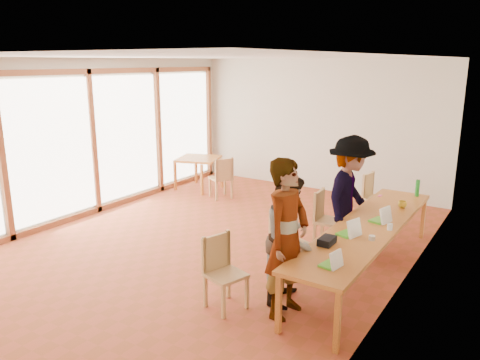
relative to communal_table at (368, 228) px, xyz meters
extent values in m
plane|color=#A64428|center=(-2.50, -0.09, -0.70)|extent=(8.00, 8.00, 0.00)
cube|color=beige|center=(-2.50, 3.91, 0.80)|extent=(6.00, 0.10, 3.00)
cube|color=beige|center=(0.50, -0.09, 0.80)|extent=(0.10, 8.00, 3.00)
cube|color=white|center=(-5.46, -0.09, 0.80)|extent=(0.10, 8.00, 3.00)
cube|color=white|center=(-2.50, -0.09, 2.32)|extent=(6.00, 8.00, 0.04)
cube|color=#C97B2C|center=(0.00, 0.00, 0.02)|extent=(0.80, 4.00, 0.05)
cube|color=#C97B2C|center=(-0.34, -1.94, -0.35)|extent=(0.06, 0.06, 0.70)
cube|color=#C97B2C|center=(-0.34, 1.94, -0.35)|extent=(0.06, 0.06, 0.70)
cube|color=#C97B2C|center=(0.34, -1.94, -0.35)|extent=(0.06, 0.06, 0.70)
cube|color=#C97B2C|center=(0.34, 1.94, -0.35)|extent=(0.06, 0.06, 0.70)
cube|color=#C97B2C|center=(-4.81, 2.38, 0.02)|extent=(0.90, 0.90, 0.05)
cube|color=#C97B2C|center=(-5.20, 1.99, -0.35)|extent=(0.05, 0.05, 0.70)
cube|color=#C97B2C|center=(-5.20, 2.77, -0.35)|extent=(0.05, 0.05, 0.70)
cube|color=#C97B2C|center=(-4.42, 1.99, -0.35)|extent=(0.05, 0.05, 0.70)
cube|color=#C97B2C|center=(-4.42, 2.77, -0.35)|extent=(0.05, 0.05, 0.70)
cube|color=tan|center=(-1.14, -1.80, -0.27)|extent=(0.53, 0.53, 0.04)
cube|color=tan|center=(-1.32, -1.75, -0.03)|extent=(0.16, 0.41, 0.44)
cube|color=tan|center=(-0.95, -0.49, -0.26)|extent=(0.56, 0.56, 0.04)
cube|color=tan|center=(-1.13, -0.41, -0.01)|extent=(0.20, 0.41, 0.45)
cube|color=tan|center=(-0.83, 0.69, -0.26)|extent=(0.47, 0.47, 0.04)
cube|color=tan|center=(-1.02, 0.67, -0.01)|extent=(0.07, 0.44, 0.45)
cube|color=tan|center=(-0.61, 2.42, -0.28)|extent=(0.47, 0.47, 0.04)
cube|color=tan|center=(-0.79, 2.44, -0.04)|extent=(0.10, 0.42, 0.44)
cube|color=tan|center=(-3.95, 2.07, -0.27)|extent=(0.58, 0.58, 0.04)
cube|color=tan|center=(-3.79, 1.97, -0.02)|extent=(0.25, 0.39, 0.45)
imported|color=gray|center=(-0.47, -1.51, 0.25)|extent=(0.49, 0.72, 1.90)
imported|color=gray|center=(-0.60, -1.18, 0.11)|extent=(0.77, 0.90, 1.63)
imported|color=gray|center=(-0.47, 0.52, 0.24)|extent=(0.76, 1.25, 1.88)
cube|color=#50BE2A|center=(0.07, -1.53, 0.06)|extent=(0.20, 0.26, 0.02)
cube|color=white|center=(0.15, -1.54, 0.14)|extent=(0.10, 0.22, 0.19)
cube|color=#50BE2A|center=(-0.11, -0.51, 0.06)|extent=(0.26, 0.32, 0.03)
cube|color=white|center=(-0.01, -0.54, 0.16)|extent=(0.15, 0.26, 0.23)
cube|color=#50BE2A|center=(0.08, 0.23, 0.06)|extent=(0.26, 0.31, 0.03)
cube|color=white|center=(0.17, 0.21, 0.16)|extent=(0.14, 0.26, 0.23)
imported|color=gold|center=(0.18, 1.05, 0.10)|extent=(0.14, 0.14, 0.10)
cylinder|color=#1A7B22|center=(0.22, 1.83, 0.19)|extent=(0.07, 0.07, 0.28)
cylinder|color=silver|center=(0.30, -0.04, 0.09)|extent=(0.07, 0.07, 0.09)
cylinder|color=white|center=(0.22, -0.53, 0.08)|extent=(0.08, 0.08, 0.06)
cube|color=#F14B84|center=(-0.29, 1.50, 0.05)|extent=(0.05, 0.10, 0.01)
cube|color=black|center=(-0.20, -0.96, 0.09)|extent=(0.16, 0.26, 0.09)
camera|label=1|loc=(1.82, -6.05, 2.23)|focal=35.00mm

